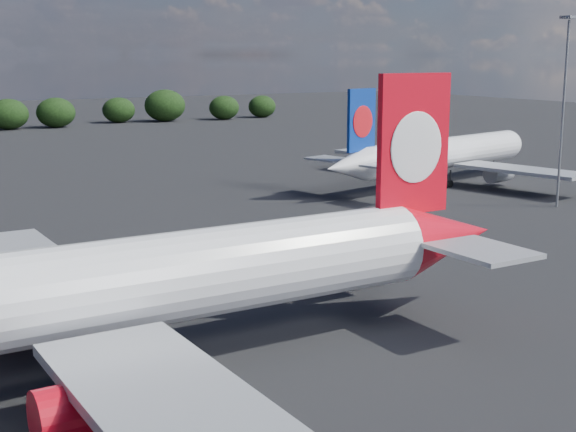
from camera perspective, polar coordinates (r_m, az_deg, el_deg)
qantas_airliner at (r=47.96m, az=-9.94°, el=-4.78°), size 52.69×50.01×17.25m
china_southern_airliner at (r=117.42m, az=10.53°, el=4.29°), size 43.39×41.51×14.26m
floodlight_mast_near at (r=103.28m, az=19.08°, el=8.75°), size 1.60×1.60×23.03m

